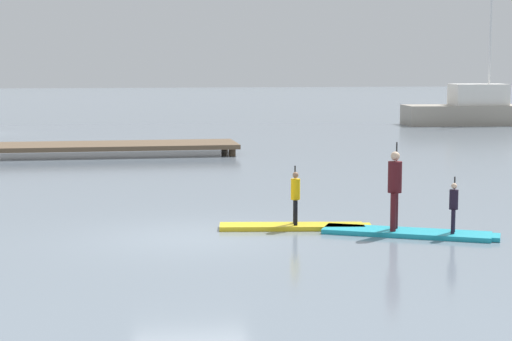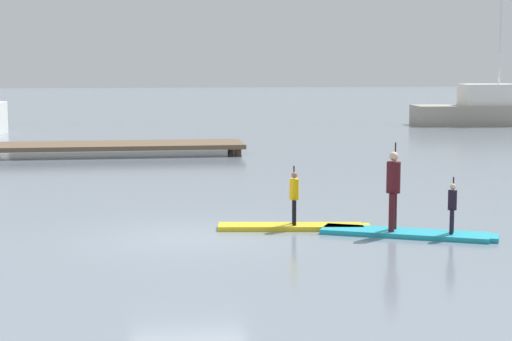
{
  "view_description": "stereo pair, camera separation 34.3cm",
  "coord_description": "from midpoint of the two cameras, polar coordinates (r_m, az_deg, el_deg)",
  "views": [
    {
      "loc": [
        -1.63,
        -18.13,
        3.62
      ],
      "look_at": [
        1.77,
        2.36,
        1.1
      ],
      "focal_mm": 61.5,
      "sensor_mm": 36.0,
      "label": 1
    },
    {
      "loc": [
        -1.29,
        -18.18,
        3.62
      ],
      "look_at": [
        1.77,
        2.36,
        1.1
      ],
      "focal_mm": 61.5,
      "sensor_mm": 36.0,
      "label": 2
    }
  ],
  "objects": [
    {
      "name": "floating_dock",
      "position": [
        35.71,
        -10.56,
        1.58
      ],
      "size": [
        11.2,
        2.93,
        0.47
      ],
      "color": "brown",
      "rests_on": "ground"
    },
    {
      "name": "ground_plane",
      "position": [
        18.57,
        -4.74,
        -4.36
      ],
      "size": [
        240.0,
        240.0,
        0.0
      ],
      "primitive_type": "plane",
      "color": "slate"
    },
    {
      "name": "paddleboard_near",
      "position": [
        19.47,
        2.05,
        -3.67
      ],
      "size": [
        3.41,
        1.1,
        0.1
      ],
      "color": "gold",
      "rests_on": "ground"
    },
    {
      "name": "paddler_child_solo",
      "position": [
        19.36,
        2.07,
        -1.59
      ],
      "size": [
        0.23,
        0.4,
        1.29
      ],
      "color": "black",
      "rests_on": "paddleboard_near"
    },
    {
      "name": "paddler_adult",
      "position": [
        18.87,
        8.5,
        -0.93
      ],
      "size": [
        0.4,
        0.49,
        1.87
      ],
      "color": "#4C1419",
      "rests_on": "paddleboard_far"
    },
    {
      "name": "paddler_child_front",
      "position": [
        18.81,
        12.22,
        -2.21
      ],
      "size": [
        0.25,
        0.35,
        1.17
      ],
      "color": "black",
      "rests_on": "paddleboard_far"
    },
    {
      "name": "fishing_boat_white_large",
      "position": [
        54.53,
        14.09,
        3.83
      ],
      "size": [
        9.15,
        3.33,
        8.34
      ],
      "color": "#9E9384",
      "rests_on": "ground"
    },
    {
      "name": "paddleboard_far",
      "position": [
        18.99,
        9.46,
        -4.03
      ],
      "size": [
        3.64,
        2.28,
        0.1
      ],
      "color": "#1E9EB2",
      "rests_on": "ground"
    }
  ]
}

